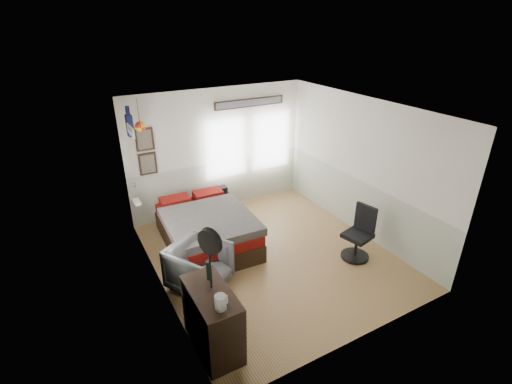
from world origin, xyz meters
TOP-DOWN VIEW (x-y plane):
  - ground_plane at (0.00, 0.00)m, footprint 4.00×4.50m
  - room_shell at (-0.08, 0.19)m, footprint 4.02×4.52m
  - wall_decor at (-1.10, 1.96)m, footprint 3.55×1.32m
  - bed at (-0.88, 0.93)m, footprint 1.63×2.20m
  - dresser at (-1.74, -1.40)m, footprint 0.48×1.00m
  - armchair at (-1.45, -0.17)m, footprint 1.14×1.15m
  - nightstand at (-0.14, 1.97)m, footprint 0.50×0.43m
  - task_chair at (1.36, -0.78)m, footprint 0.54×0.54m
  - kettle at (-1.75, -1.72)m, footprint 0.16×0.14m
  - bottle at (-1.65, -1.15)m, footprint 0.07×0.07m
  - stand_fan at (-1.68, -1.32)m, footprint 0.21×0.33m
  - black_bag at (-0.14, 1.97)m, footprint 0.30×0.20m

SIDE VIEW (x-z plane):
  - ground_plane at x=0.00m, z-range -0.01..0.00m
  - nightstand at x=-0.14m, z-range 0.00..0.44m
  - bed at x=-0.88m, z-range -0.01..0.68m
  - armchair at x=-1.45m, z-range 0.00..0.77m
  - task_chair at x=1.36m, z-range -0.09..0.91m
  - dresser at x=-1.74m, z-range 0.00..0.90m
  - black_bag at x=-0.14m, z-range 0.44..0.62m
  - kettle at x=-1.75m, z-range 0.90..1.09m
  - bottle at x=-1.65m, z-range 0.90..1.18m
  - stand_fan at x=-1.68m, z-range 1.13..1.98m
  - room_shell at x=-0.08m, z-range 0.26..2.97m
  - wall_decor at x=-1.10m, z-range 1.38..2.82m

